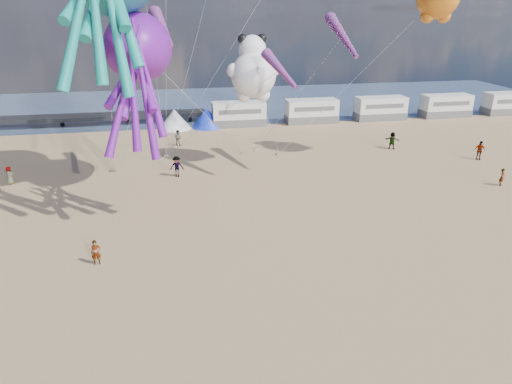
% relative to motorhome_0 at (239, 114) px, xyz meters
% --- Properties ---
extents(ground, '(120.00, 120.00, 0.00)m').
position_rel_motorhome_0_xyz_m(ground, '(-6.00, -40.00, -1.50)').
color(ground, tan).
rests_on(ground, ground).
extents(water, '(120.00, 120.00, 0.00)m').
position_rel_motorhome_0_xyz_m(water, '(-6.00, 15.00, -1.48)').
color(water, '#3A4E6F').
rests_on(water, ground).
extents(motorhome_0, '(6.60, 2.50, 3.00)m').
position_rel_motorhome_0_xyz_m(motorhome_0, '(0.00, 0.00, 0.00)').
color(motorhome_0, silver).
rests_on(motorhome_0, ground).
extents(motorhome_1, '(6.60, 2.50, 3.00)m').
position_rel_motorhome_0_xyz_m(motorhome_1, '(9.50, 0.00, 0.00)').
color(motorhome_1, silver).
rests_on(motorhome_1, ground).
extents(motorhome_2, '(6.60, 2.50, 3.00)m').
position_rel_motorhome_0_xyz_m(motorhome_2, '(19.00, 0.00, 0.00)').
color(motorhome_2, silver).
rests_on(motorhome_2, ground).
extents(motorhome_3, '(6.60, 2.50, 3.00)m').
position_rel_motorhome_0_xyz_m(motorhome_3, '(28.50, 0.00, 0.00)').
color(motorhome_3, silver).
rests_on(motorhome_3, ground).
extents(motorhome_4, '(6.60, 2.50, 3.00)m').
position_rel_motorhome_0_xyz_m(motorhome_4, '(38.00, 0.00, 0.00)').
color(motorhome_4, silver).
rests_on(motorhome_4, ground).
extents(tent_white, '(4.00, 4.00, 2.40)m').
position_rel_motorhome_0_xyz_m(tent_white, '(-8.00, 0.00, -0.30)').
color(tent_white, white).
rests_on(tent_white, ground).
extents(tent_blue, '(4.00, 4.00, 2.40)m').
position_rel_motorhome_0_xyz_m(tent_blue, '(-4.00, 0.00, -0.30)').
color(tent_blue, '#1933CC').
rests_on(tent_blue, ground).
extents(standing_person, '(0.59, 0.43, 1.52)m').
position_rel_motorhome_0_xyz_m(standing_person, '(-13.08, -31.85, -0.74)').
color(standing_person, tan).
rests_on(standing_person, ground).
extents(beachgoer_0, '(0.57, 0.66, 1.53)m').
position_rel_motorhome_0_xyz_m(beachgoer_0, '(-22.07, -16.85, -0.74)').
color(beachgoer_0, '#7F6659').
rests_on(beachgoer_0, ground).
extents(beachgoer_1, '(1.00, 0.92, 1.72)m').
position_rel_motorhome_0_xyz_m(beachgoer_1, '(-7.80, -7.70, -0.64)').
color(beachgoer_1, '#7F6659').
rests_on(beachgoer_1, ground).
extents(beachgoer_2, '(0.98, 0.80, 1.87)m').
position_rel_motorhome_0_xyz_m(beachgoer_2, '(-8.14, -17.68, -0.56)').
color(beachgoer_2, '#7F6659').
rests_on(beachgoer_2, ground).
extents(beachgoer_3, '(1.35, 0.99, 1.88)m').
position_rel_motorhome_0_xyz_m(beachgoer_3, '(21.09, -18.10, -0.56)').
color(beachgoer_3, '#7F6659').
rests_on(beachgoer_3, ground).
extents(beachgoer_4, '(1.13, 0.96, 1.81)m').
position_rel_motorhome_0_xyz_m(beachgoer_4, '(14.39, -13.08, -0.59)').
color(beachgoer_4, '#7F6659').
rests_on(beachgoer_4, ground).
extents(beachgoer_5, '(1.34, 1.24, 1.50)m').
position_rel_motorhome_0_xyz_m(beachgoer_5, '(18.51, -24.84, -0.75)').
color(beachgoer_5, '#7F6659').
rests_on(beachgoer_5, ground).
extents(sandbag_a, '(0.50, 0.35, 0.22)m').
position_rel_motorhome_0_xyz_m(sandbag_a, '(-13.87, -15.20, -1.39)').
color(sandbag_a, gray).
rests_on(sandbag_a, ground).
extents(sandbag_b, '(0.50, 0.35, 0.22)m').
position_rel_motorhome_0_xyz_m(sandbag_b, '(-1.33, -12.04, -1.39)').
color(sandbag_b, gray).
rests_on(sandbag_b, ground).
extents(sandbag_c, '(0.50, 0.35, 0.22)m').
position_rel_motorhome_0_xyz_m(sandbag_c, '(2.18, -13.08, -1.39)').
color(sandbag_c, gray).
rests_on(sandbag_c, ground).
extents(sandbag_d, '(0.50, 0.35, 0.22)m').
position_rel_motorhome_0_xyz_m(sandbag_d, '(0.24, -11.01, -1.39)').
color(sandbag_d, gray).
rests_on(sandbag_d, ground).
extents(sandbag_e, '(0.50, 0.35, 0.22)m').
position_rel_motorhome_0_xyz_m(sandbag_e, '(-9.09, -11.41, -1.39)').
color(sandbag_e, gray).
rests_on(sandbag_e, ground).
extents(kite_octopus_purple, '(4.92, 10.35, 11.55)m').
position_rel_motorhome_0_xyz_m(kite_octopus_purple, '(-10.35, -20.06, 9.65)').
color(kite_octopus_purple, '#6A1492').
extents(kite_panda, '(6.30, 6.16, 6.87)m').
position_rel_motorhome_0_xyz_m(kite_panda, '(-0.91, -15.57, 6.85)').
color(kite_panda, white).
extents(windsock_left, '(2.23, 6.49, 6.40)m').
position_rel_motorhome_0_xyz_m(windsock_left, '(-8.52, -18.08, 10.92)').
color(windsock_left, red).
extents(windsock_mid, '(1.30, 6.48, 6.44)m').
position_rel_motorhome_0_xyz_m(windsock_mid, '(5.87, -19.00, 10.22)').
color(windsock_mid, red).
extents(windsock_right, '(2.60, 4.72, 4.73)m').
position_rel_motorhome_0_xyz_m(windsock_right, '(0.44, -20.05, 7.82)').
color(windsock_right, red).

